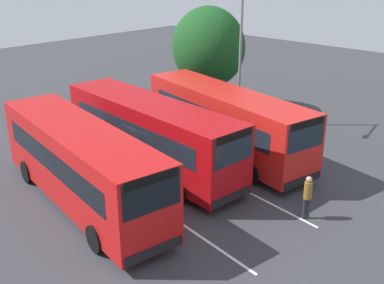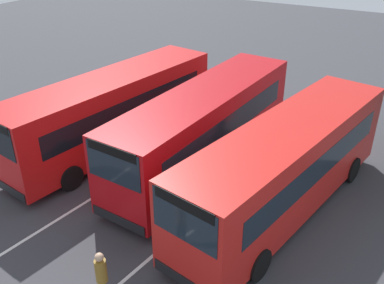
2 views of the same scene
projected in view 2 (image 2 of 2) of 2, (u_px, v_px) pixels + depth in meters
name	position (u px, v px, depth m)	size (l,w,h in m)	color
ground_plane	(194.00, 171.00, 18.04)	(75.78, 75.78, 0.00)	#38383D
bus_far_left	(113.00, 110.00, 19.00)	(11.05, 4.10, 3.39)	red
bus_center_left	(204.00, 126.00, 17.59)	(10.97, 3.27, 3.39)	#B70C11
bus_center_right	(286.00, 165.00, 14.87)	(11.07, 4.52, 3.39)	red
pedestrian	(102.00, 275.00, 11.41)	(0.45, 0.45, 1.83)	#232833
lane_stripe_outer_left	(155.00, 159.00, 18.88)	(16.18, 0.12, 0.01)	silver
lane_stripe_inner_left	(238.00, 183.00, 17.20)	(16.18, 0.12, 0.01)	silver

